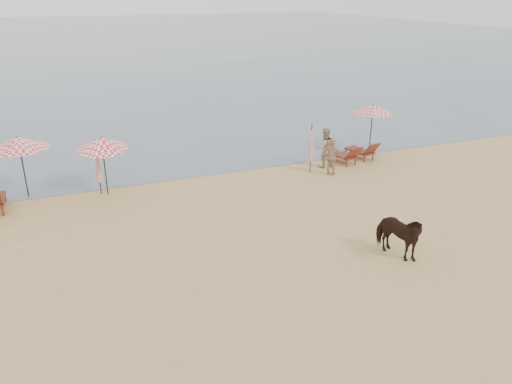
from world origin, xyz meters
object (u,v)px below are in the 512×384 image
lounger_cluster_right (354,152)px  cow (397,235)px  umbrella_open_left_b (102,143)px  beachgoer_right_a (325,148)px  umbrella_closed_right (311,143)px  umbrella_closed_left (97,162)px  beachgoer_right_b (332,157)px  umbrella_open_left_a (19,143)px  umbrella_open_right (373,109)px

lounger_cluster_right → cow: bearing=-125.7°
umbrella_open_left_b → beachgoer_right_a: 9.55m
umbrella_closed_right → cow: (-1.07, -7.59, -0.61)m
umbrella_closed_left → beachgoer_right_a: (9.71, -0.44, -0.43)m
umbrella_closed_right → beachgoer_right_b: umbrella_closed_right is taller
umbrella_open_left_b → cow: 11.30m
umbrella_closed_right → beachgoer_right_b: 1.08m
beachgoer_right_b → beachgoer_right_a: bearing=-59.2°
umbrella_open_left_b → cow: bearing=-55.5°
umbrella_closed_right → cow: size_ratio=1.26×
umbrella_open_left_b → umbrella_open_left_a: bearing=157.3°
lounger_cluster_right → cow: 8.94m
umbrella_closed_left → cow: bearing=-47.5°
umbrella_closed_left → umbrella_closed_right: size_ratio=1.00×
lounger_cluster_right → beachgoer_right_a: (-1.69, -0.16, 0.46)m
umbrella_open_left_a → umbrella_closed_left: umbrella_open_left_a is taller
lounger_cluster_right → cow: (-3.66, -8.15, 0.28)m
umbrella_open_left_b → beachgoer_right_b: bearing=-15.9°
lounger_cluster_right → umbrella_open_right: bearing=23.4°
umbrella_closed_right → cow: 7.69m
umbrella_open_right → umbrella_closed_right: bearing=-170.0°
umbrella_open_left_a → beachgoer_right_b: 12.44m
umbrella_open_right → beachgoer_right_a: bearing=-170.6°
umbrella_open_left_b → umbrella_closed_left: umbrella_open_left_b is taller
umbrella_open_right → cow: 10.74m
lounger_cluster_right → umbrella_closed_right: bearing=-179.3°
umbrella_closed_left → umbrella_open_left_a: bearing=165.1°
umbrella_open_right → umbrella_closed_right: size_ratio=1.09×
lounger_cluster_right → umbrella_closed_left: bearing=167.1°
cow → beachgoer_right_b: beachgoer_right_b is taller
umbrella_open_left_a → umbrella_closed_left: size_ratio=1.13×
lounger_cluster_right → beachgoer_right_b: 2.27m
umbrella_open_left_b → beachgoer_right_b: (9.27, -1.39, -1.26)m
umbrella_closed_left → umbrella_open_right: bearing=3.6°
lounger_cluster_right → umbrella_open_right: size_ratio=0.88×
lounger_cluster_right → beachgoer_right_a: beachgoer_right_a is taller
lounger_cluster_right → umbrella_closed_right: size_ratio=0.96×
cow → beachgoer_right_a: size_ratio=0.95×
lounger_cluster_right → umbrella_open_left_a: (-14.06, 0.99, 1.75)m
umbrella_open_right → beachgoer_right_a: size_ratio=1.30×
umbrella_open_left_b → umbrella_open_right: umbrella_open_left_b is taller
umbrella_open_right → beachgoer_right_a: (-3.28, -1.27, -1.22)m
umbrella_open_right → beachgoer_right_b: (-3.49, -2.30, -1.32)m
beachgoer_right_a → beachgoer_right_b: bearing=83.6°
umbrella_closed_left → umbrella_closed_right: bearing=-5.5°
umbrella_open_right → beachgoer_right_b: 4.38m
cow → beachgoer_right_a: (1.98, 8.00, 0.18)m
umbrella_open_right → cow: bearing=-131.3°
cow → umbrella_open_left_a: bearing=119.7°
umbrella_closed_left → beachgoer_right_b: umbrella_closed_left is taller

